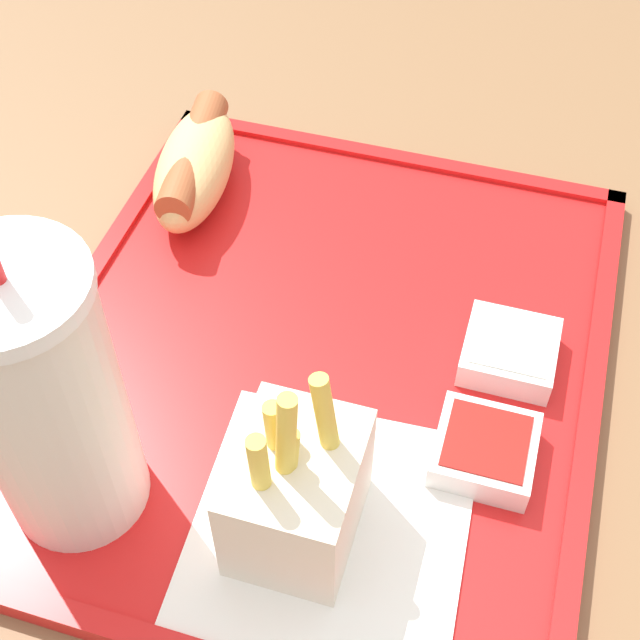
{
  "coord_description": "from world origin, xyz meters",
  "views": [
    {
      "loc": [
        -0.33,
        -0.08,
        1.2
      ],
      "look_at": [
        -0.01,
        0.01,
        0.82
      ],
      "focal_mm": 50.0,
      "sensor_mm": 36.0,
      "label": 1
    }
  ],
  "objects_px": {
    "hot_dog_far": "(195,164)",
    "sauce_cup_ketchup": "(485,450)",
    "fries_carton": "(296,491)",
    "sauce_cup_mayo": "(510,351)",
    "soda_cup": "(47,401)"
  },
  "relations": [
    {
      "from": "hot_dog_far",
      "to": "sauce_cup_ketchup",
      "type": "xyz_separation_m",
      "value": [
        -0.16,
        -0.23,
        -0.02
      ]
    },
    {
      "from": "fries_carton",
      "to": "sauce_cup_mayo",
      "type": "xyz_separation_m",
      "value": [
        0.14,
        -0.09,
        -0.03
      ]
    },
    {
      "from": "sauce_cup_ketchup",
      "to": "fries_carton",
      "type": "bearing_deg",
      "value": 128.74
    },
    {
      "from": "fries_carton",
      "to": "sauce_cup_mayo",
      "type": "height_order",
      "value": "fries_carton"
    },
    {
      "from": "sauce_cup_mayo",
      "to": "sauce_cup_ketchup",
      "type": "height_order",
      "value": "same"
    },
    {
      "from": "fries_carton",
      "to": "sauce_cup_ketchup",
      "type": "xyz_separation_m",
      "value": [
        0.07,
        -0.08,
        -0.03
      ]
    },
    {
      "from": "soda_cup",
      "to": "sauce_cup_mayo",
      "type": "height_order",
      "value": "soda_cup"
    },
    {
      "from": "hot_dog_far",
      "to": "sauce_cup_ketchup",
      "type": "distance_m",
      "value": 0.28
    },
    {
      "from": "fries_carton",
      "to": "hot_dog_far",
      "type": "bearing_deg",
      "value": 32.61
    },
    {
      "from": "hot_dog_far",
      "to": "sauce_cup_mayo",
      "type": "bearing_deg",
      "value": -110.79
    },
    {
      "from": "sauce_cup_ketchup",
      "to": "hot_dog_far",
      "type": "bearing_deg",
      "value": 55.2
    },
    {
      "from": "hot_dog_far",
      "to": "fries_carton",
      "type": "xyz_separation_m",
      "value": [
        -0.22,
        -0.14,
        0.01
      ]
    },
    {
      "from": "fries_carton",
      "to": "sauce_cup_ketchup",
      "type": "distance_m",
      "value": 0.11
    },
    {
      "from": "soda_cup",
      "to": "hot_dog_far",
      "type": "distance_m",
      "value": 0.24
    },
    {
      "from": "hot_dog_far",
      "to": "sauce_cup_ketchup",
      "type": "relative_size",
      "value": 2.43
    }
  ]
}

